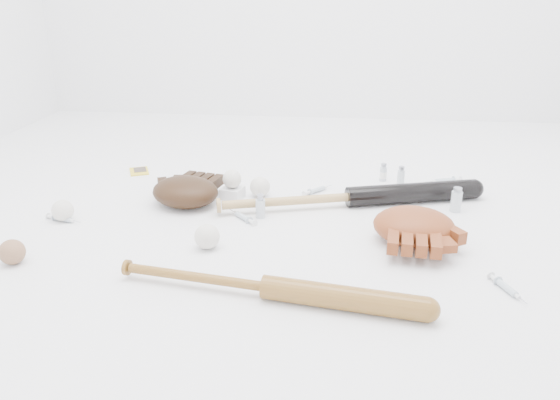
# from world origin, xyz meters

# --- Properties ---
(bat_dark) EXTENTS (0.97, 0.34, 0.07)m
(bat_dark) POSITION_xyz_m (0.24, 0.17, 0.04)
(bat_dark) COLOR black
(bat_dark) RESTS_ON ground
(bat_wood) EXTENTS (0.83, 0.19, 0.06)m
(bat_wood) POSITION_xyz_m (0.03, -0.45, 0.03)
(bat_wood) COLOR brown
(bat_wood) RESTS_ON ground
(glove_dark) EXTENTS (0.34, 0.34, 0.10)m
(glove_dark) POSITION_xyz_m (-0.33, 0.12, 0.05)
(glove_dark) COLOR black
(glove_dark) RESTS_ON ground
(glove_tan) EXTENTS (0.32, 0.32, 0.11)m
(glove_tan) POSITION_xyz_m (0.43, -0.09, 0.05)
(glove_tan) COLOR brown
(glove_tan) RESTS_ON ground
(trading_card) EXTENTS (0.11, 0.12, 0.01)m
(trading_card) POSITION_xyz_m (-0.62, 0.45, 0.00)
(trading_card) COLOR gold
(trading_card) RESTS_ON ground
(pedestal) EXTENTS (0.09, 0.09, 0.04)m
(pedestal) POSITION_xyz_m (-0.18, 0.20, 0.02)
(pedestal) COLOR white
(pedestal) RESTS_ON ground
(baseball_on_pedestal) EXTENTS (0.07, 0.07, 0.07)m
(baseball_on_pedestal) POSITION_xyz_m (-0.18, 0.20, 0.07)
(baseball_on_pedestal) COLOR silver
(baseball_on_pedestal) RESTS_ON pedestal
(baseball_left) EXTENTS (0.07, 0.07, 0.07)m
(baseball_left) POSITION_xyz_m (-0.70, -0.05, 0.04)
(baseball_left) COLOR silver
(baseball_left) RESTS_ON ground
(baseball_upper) EXTENTS (0.07, 0.07, 0.07)m
(baseball_upper) POSITION_xyz_m (-0.08, 0.23, 0.04)
(baseball_upper) COLOR silver
(baseball_upper) RESTS_ON ground
(baseball_mid) EXTENTS (0.08, 0.08, 0.08)m
(baseball_mid) POSITION_xyz_m (-0.18, -0.20, 0.04)
(baseball_mid) COLOR silver
(baseball_mid) RESTS_ON ground
(baseball_aged) EXTENTS (0.07, 0.07, 0.07)m
(baseball_aged) POSITION_xyz_m (-0.70, -0.35, 0.04)
(baseball_aged) COLOR #8A5F42
(baseball_aged) RESTS_ON ground
(syringe_0) EXTENTS (0.15, 0.07, 0.02)m
(syringe_0) POSITION_xyz_m (-0.70, -0.06, 0.01)
(syringe_0) COLOR #ADBCC6
(syringe_0) RESTS_ON ground
(syringe_1) EXTENTS (0.13, 0.13, 0.02)m
(syringe_1) POSITION_xyz_m (-0.11, 0.02, 0.01)
(syringe_1) COLOR #ADBCC6
(syringe_1) RESTS_ON ground
(syringe_2) EXTENTS (0.13, 0.13, 0.02)m
(syringe_2) POSITION_xyz_m (0.12, 0.29, 0.01)
(syringe_2) COLOR #ADBCC6
(syringe_2) RESTS_ON ground
(syringe_3) EXTENTS (0.09, 0.16, 0.02)m
(syringe_3) POSITION_xyz_m (0.64, -0.35, 0.01)
(syringe_3) COLOR #ADBCC6
(syringe_3) RESTS_ON ground
(syringe_4) EXTENTS (0.17, 0.08, 0.02)m
(syringe_4) POSITION_xyz_m (0.62, 0.45, 0.01)
(syringe_4) COLOR #ADBCC6
(syringe_4) RESTS_ON ground
(vial_0) EXTENTS (0.03, 0.03, 0.07)m
(vial_0) POSITION_xyz_m (0.38, 0.45, 0.04)
(vial_0) COLOR silver
(vial_0) RESTS_ON ground
(vial_1) EXTENTS (0.03, 0.03, 0.07)m
(vial_1) POSITION_xyz_m (0.44, 0.42, 0.04)
(vial_1) COLOR silver
(vial_1) RESTS_ON ground
(vial_2) EXTENTS (0.03, 0.03, 0.08)m
(vial_2) POSITION_xyz_m (-0.06, 0.04, 0.04)
(vial_2) COLOR silver
(vial_2) RESTS_ON ground
(vial_3) EXTENTS (0.04, 0.04, 0.09)m
(vial_3) POSITION_xyz_m (0.60, 0.17, 0.04)
(vial_3) COLOR silver
(vial_3) RESTS_ON ground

